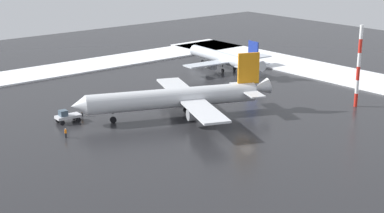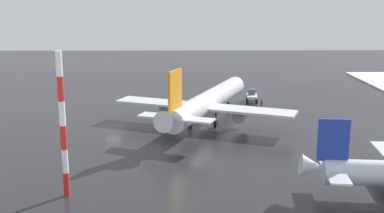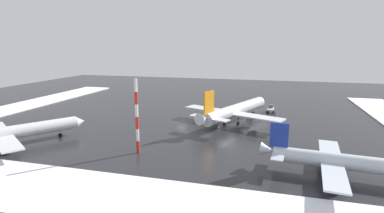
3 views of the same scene
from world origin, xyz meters
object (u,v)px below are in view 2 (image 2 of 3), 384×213
airplane_far_rear (207,102)px  antenna_mast (63,126)px  ground_crew_beside_wing (216,93)px  ground_crew_mid_apron (262,101)px  pushback_tug (252,95)px

airplane_far_rear → antenna_mast: antenna_mast is taller
ground_crew_beside_wing → ground_crew_mid_apron: (9.01, -8.31, 0.00)m
pushback_tug → ground_crew_mid_apron: bearing=-154.8°
airplane_far_rear → antenna_mast: (-17.59, -32.26, 4.47)m
airplane_far_rear → antenna_mast: 37.01m
ground_crew_beside_wing → pushback_tug: bearing=-50.6°
ground_crew_beside_wing → antenna_mast: antenna_mast is taller
airplane_far_rear → ground_crew_mid_apron: airplane_far_rear is taller
ground_crew_mid_apron → pushback_tug: bearing=179.2°
airplane_far_rear → ground_crew_beside_wing: airplane_far_rear is taller
ground_crew_beside_wing → ground_crew_mid_apron: size_ratio=1.00×
pushback_tug → airplane_far_rear: bearing=154.7°
airplane_far_rear → pushback_tug: 21.02m
pushback_tug → antenna_mast: size_ratio=0.29×
airplane_far_rear → ground_crew_mid_apron: size_ratio=21.90×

